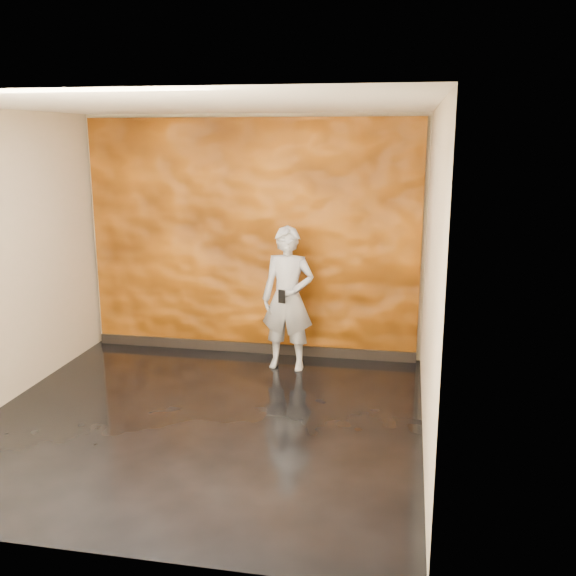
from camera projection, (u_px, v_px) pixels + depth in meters
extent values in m
cube|color=black|center=(202.00, 420.00, 5.92)|extent=(4.00, 4.00, 0.01)
cube|color=#BAAB8D|center=(252.00, 237.00, 7.51)|extent=(4.00, 0.02, 2.80)
cube|color=#BAAB8D|center=(85.00, 341.00, 3.69)|extent=(4.00, 0.02, 2.80)
cube|color=#BAAB8D|center=(431.00, 281.00, 5.23)|extent=(0.02, 4.00, 2.80)
cube|color=white|center=(192.00, 105.00, 5.27)|extent=(4.00, 4.00, 0.01)
cube|color=#C4620E|center=(251.00, 239.00, 7.48)|extent=(3.90, 0.06, 2.75)
cube|color=black|center=(252.00, 347.00, 7.74)|extent=(3.90, 0.04, 0.12)
imported|color=#8F929C|center=(288.00, 299.00, 7.07)|extent=(0.60, 0.41, 1.60)
cube|color=black|center=(282.00, 297.00, 6.85)|extent=(0.08, 0.04, 0.15)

